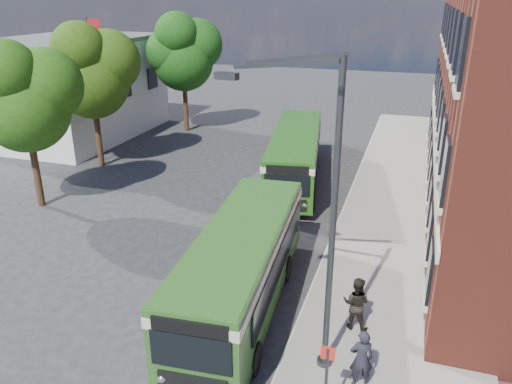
% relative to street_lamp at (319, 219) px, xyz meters
% --- Properties ---
extents(ground, '(120.00, 120.00, 0.00)m').
position_rel_street_lamp_xyz_m(ground, '(-4.84, 2.00, -4.79)').
color(ground, '#28282B').
rests_on(ground, ground).
extents(pavement, '(6.00, 48.00, 0.15)m').
position_rel_street_lamp_xyz_m(pavement, '(2.16, 10.00, -4.72)').
color(pavement, gray).
rests_on(pavement, ground).
extents(kerb_line, '(0.12, 48.00, 0.01)m').
position_rel_street_lamp_xyz_m(kerb_line, '(-0.89, 10.00, -4.79)').
color(kerb_line, beige).
rests_on(kerb_line, ground).
extents(white_building, '(9.40, 13.40, 7.30)m').
position_rel_street_lamp_xyz_m(white_building, '(-22.84, 20.00, -1.13)').
color(white_building, silver).
rests_on(white_building, ground).
extents(flagpole, '(0.95, 0.10, 9.00)m').
position_rel_street_lamp_xyz_m(flagpole, '(-17.29, 15.00, 0.15)').
color(flagpole, '#313436').
rests_on(flagpole, ground).
extents(street_lamp, '(2.96, 2.38, 9.00)m').
position_rel_street_lamp_xyz_m(street_lamp, '(0.00, 0.00, 0.00)').
color(street_lamp, '#313436').
rests_on(street_lamp, ground).
extents(bus_stop_sign, '(0.35, 0.08, 2.52)m').
position_rel_street_lamp_xyz_m(bus_stop_sign, '(0.76, -2.20, -3.28)').
color(bus_stop_sign, '#313436').
rests_on(bus_stop_sign, ground).
extents(bus_front, '(3.34, 10.15, 3.02)m').
position_rel_street_lamp_xyz_m(bus_front, '(-2.97, 2.16, -2.96)').
color(bus_front, '#2C5B1F').
rests_on(bus_front, ground).
extents(bus_rear, '(4.44, 11.54, 3.02)m').
position_rel_street_lamp_xyz_m(bus_rear, '(-4.24, 14.90, -2.96)').
color(bus_rear, '#235916').
rests_on(bus_rear, ground).
extents(pedestrian_a, '(0.76, 0.62, 1.81)m').
position_rel_street_lamp_xyz_m(pedestrian_a, '(1.45, -0.57, -3.74)').
color(pedestrian_a, black).
rests_on(pedestrian_a, pavement).
extents(pedestrian_b, '(0.97, 0.80, 1.83)m').
position_rel_street_lamp_xyz_m(pedestrian_b, '(0.97, 2.00, -3.72)').
color(pedestrian_b, black).
rests_on(pedestrian_b, pavement).
extents(tree_left, '(5.02, 4.77, 8.47)m').
position_rel_street_lamp_xyz_m(tree_left, '(-15.89, 7.41, 0.96)').
color(tree_left, '#332012').
rests_on(tree_left, ground).
extents(tree_mid, '(5.28, 5.02, 8.92)m').
position_rel_street_lamp_xyz_m(tree_mid, '(-16.68, 13.95, 1.26)').
color(tree_mid, '#332012').
rests_on(tree_mid, ground).
extents(tree_right, '(5.41, 5.15, 9.14)m').
position_rel_street_lamp_xyz_m(tree_right, '(-15.27, 23.65, 1.41)').
color(tree_right, '#332012').
rests_on(tree_right, ground).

